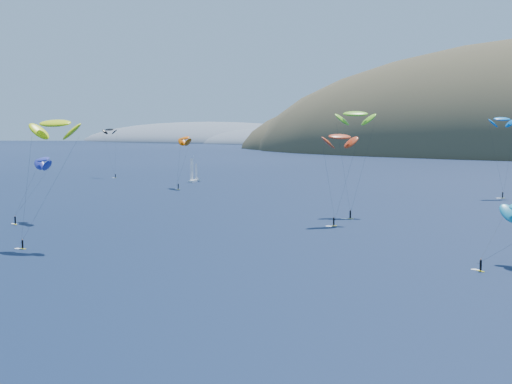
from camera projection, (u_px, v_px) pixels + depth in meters
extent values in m
ellipsoid|color=#3D3526|center=(411.00, 157.00, 648.74)|extent=(340.00, 240.00, 120.00)
ellipsoid|color=slate|center=(208.00, 144.00, 965.92)|extent=(400.00, 240.00, 60.00)
ellipsoid|color=slate|center=(285.00, 145.00, 860.83)|extent=(240.00, 180.00, 44.00)
cube|color=white|center=(193.00, 181.00, 277.99)|extent=(3.72, 7.34, 0.85)
cylinder|color=white|center=(194.00, 168.00, 277.93)|extent=(0.13, 0.13, 9.93)
cube|color=yellow|center=(178.00, 190.00, 245.06)|extent=(1.61, 1.29, 0.09)
cylinder|color=black|center=(178.00, 187.00, 244.97)|extent=(0.38, 0.38, 1.73)
sphere|color=#8C6047|center=(178.00, 184.00, 244.87)|extent=(0.29, 0.29, 0.29)
ellipsoid|color=#D75600|center=(185.00, 138.00, 251.36)|extent=(9.86, 8.54, 5.05)
cube|color=yellow|center=(23.00, 249.00, 127.95)|extent=(1.39, 0.72, 0.07)
cylinder|color=black|center=(23.00, 244.00, 127.87)|extent=(0.31, 0.31, 1.42)
sphere|color=#8C6047|center=(22.00, 240.00, 127.79)|extent=(0.24, 0.24, 0.24)
ellipsoid|color=#E6FF10|center=(55.00, 123.00, 129.76)|extent=(10.60, 6.92, 5.44)
cube|color=yellow|center=(350.00, 219.00, 168.91)|extent=(1.66, 1.19, 0.09)
cylinder|color=black|center=(350.00, 214.00, 168.81)|extent=(0.38, 0.38, 1.75)
sphere|color=#8C6047|center=(350.00, 210.00, 168.71)|extent=(0.29, 0.29, 0.29)
ellipsoid|color=#80DD27|center=(355.00, 114.00, 176.10)|extent=(10.43, 8.38, 5.29)
cube|color=yellow|center=(502.00, 198.00, 216.49)|extent=(1.45, 1.31, 0.08)
cylinder|color=black|center=(503.00, 195.00, 216.40)|extent=(0.36, 0.36, 1.62)
sphere|color=#8C6047|center=(503.00, 192.00, 216.31)|extent=(0.27, 0.27, 0.27)
ellipsoid|color=#0165BF|center=(502.00, 119.00, 217.90)|extent=(8.91, 8.37, 4.67)
cube|color=yellow|center=(481.00, 271.00, 108.51)|extent=(1.41, 1.18, 0.08)
cylinder|color=black|center=(481.00, 265.00, 108.43)|extent=(0.34, 0.34, 1.54)
sphere|color=#8C6047|center=(481.00, 260.00, 108.35)|extent=(0.26, 0.26, 0.26)
cube|color=yellow|center=(334.00, 226.00, 156.98)|extent=(1.25, 1.49, 0.08)
cylinder|color=black|center=(334.00, 222.00, 156.89)|extent=(0.36, 0.36, 1.63)
sphere|color=#8C6047|center=(334.00, 217.00, 156.80)|extent=(0.27, 0.27, 0.27)
ellipsoid|color=red|center=(340.00, 137.00, 160.17)|extent=(8.34, 9.36, 4.82)
cube|color=yellow|center=(15.00, 224.00, 159.27)|extent=(1.52, 1.02, 0.08)
cylinder|color=black|center=(15.00, 220.00, 159.18)|extent=(0.35, 0.35, 1.58)
sphere|color=#8C6047|center=(15.00, 216.00, 159.09)|extent=(0.27, 0.27, 0.27)
ellipsoid|color=#242D98|center=(43.00, 159.00, 164.27)|extent=(8.94, 6.89, 4.52)
cube|color=yellow|center=(115.00, 178.00, 299.65)|extent=(1.33, 0.62, 0.07)
cylinder|color=black|center=(115.00, 176.00, 299.58)|extent=(0.30, 0.30, 1.37)
sphere|color=#8C6047|center=(115.00, 174.00, 299.50)|extent=(0.23, 0.23, 0.23)
ellipsoid|color=black|center=(110.00, 130.00, 302.84)|extent=(6.96, 4.26, 3.62)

